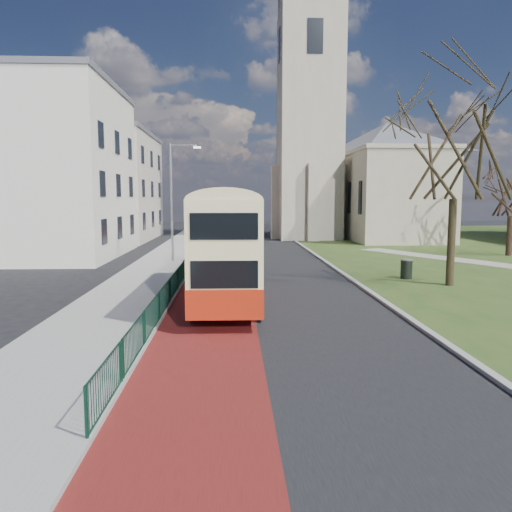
{
  "coord_description": "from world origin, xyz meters",
  "views": [
    {
      "loc": [
        -0.3,
        -16.68,
        4.43
      ],
      "look_at": [
        0.67,
        4.26,
        2.0
      ],
      "focal_mm": 35.0,
      "sensor_mm": 36.0,
      "label": 1
    }
  ],
  "objects": [
    {
      "name": "pedestrian_railing",
      "position": [
        -2.95,
        4.0,
        0.55
      ],
      "size": [
        0.07,
        24.0,
        1.12
      ],
      "color": "#0C3524",
      "rests_on": "ground"
    },
    {
      "name": "kerb_east",
      "position": [
        6.1,
        22.0,
        0.07
      ],
      "size": [
        0.25,
        80.0,
        0.13
      ],
      "primitive_type": "cube",
      "color": "#999993",
      "rests_on": "ground"
    },
    {
      "name": "street_block_far",
      "position": [
        -14.0,
        38.0,
        5.76
      ],
      "size": [
        10.3,
        16.3,
        11.5
      ],
      "color": "#B3AB97",
      "rests_on": "ground"
    },
    {
      "name": "litter_bin",
      "position": [
        9.22,
        9.99,
        0.58
      ],
      "size": [
        0.87,
        0.87,
        1.07
      ],
      "rotation": [
        0.0,
        0.0,
        -0.37
      ],
      "color": "black",
      "rests_on": "grass_green"
    },
    {
      "name": "street_block_near",
      "position": [
        -14.0,
        22.0,
        6.51
      ],
      "size": [
        10.3,
        14.3,
        13.0
      ],
      "color": "silver",
      "rests_on": "ground"
    },
    {
      "name": "winter_tree_near",
      "position": [
        10.69,
        7.82,
        7.82
      ],
      "size": [
        9.81,
        9.81,
        11.23
      ],
      "rotation": [
        0.0,
        0.0,
        -0.35
      ],
      "color": "#2D2516",
      "rests_on": "grass_green"
    },
    {
      "name": "gothic_church",
      "position": [
        12.56,
        38.0,
        13.13
      ],
      "size": [
        16.38,
        18.0,
        40.0
      ],
      "color": "gray",
      "rests_on": "ground"
    },
    {
      "name": "road_carriageway",
      "position": [
        1.5,
        20.0,
        0.01
      ],
      "size": [
        9.0,
        120.0,
        0.01
      ],
      "primitive_type": "cube",
      "color": "black",
      "rests_on": "ground"
    },
    {
      "name": "ground",
      "position": [
        0.0,
        0.0,
        0.0
      ],
      "size": [
        160.0,
        160.0,
        0.0
      ],
      "primitive_type": "plane",
      "color": "black",
      "rests_on": "ground"
    },
    {
      "name": "bus",
      "position": [
        -0.53,
        4.55,
        2.61
      ],
      "size": [
        2.67,
        10.99,
        4.58
      ],
      "rotation": [
        0.0,
        0.0,
        -0.01
      ],
      "color": "#A5230F",
      "rests_on": "ground"
    },
    {
      "name": "streetlamp",
      "position": [
        -4.35,
        18.0,
        4.59
      ],
      "size": [
        2.13,
        0.18,
        8.0
      ],
      "color": "gray",
      "rests_on": "pavement_west"
    },
    {
      "name": "pavement_west",
      "position": [
        -5.0,
        20.0,
        0.06
      ],
      "size": [
        4.0,
        120.0,
        0.12
      ],
      "primitive_type": "cube",
      "color": "gray",
      "rests_on": "ground"
    },
    {
      "name": "kerb_west",
      "position": [
        -3.0,
        20.0,
        0.07
      ],
      "size": [
        0.25,
        120.0,
        0.13
      ],
      "primitive_type": "cube",
      "color": "#999993",
      "rests_on": "ground"
    },
    {
      "name": "winter_tree_far",
      "position": [
        20.94,
        20.55,
        5.46
      ],
      "size": [
        5.42,
        5.42,
        7.84
      ],
      "rotation": [
        0.0,
        0.0,
        -0.02
      ],
      "color": "black",
      "rests_on": "grass_green"
    },
    {
      "name": "bus_lane",
      "position": [
        -1.2,
        20.0,
        0.01
      ],
      "size": [
        3.4,
        120.0,
        0.01
      ],
      "primitive_type": "cube",
      "color": "#591414",
      "rests_on": "ground"
    }
  ]
}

